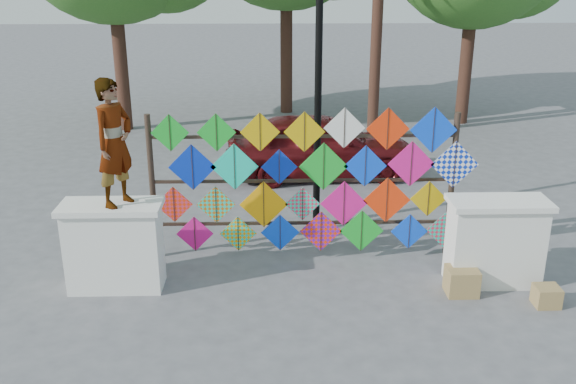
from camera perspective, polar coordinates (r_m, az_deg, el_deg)
The scene contains 9 objects.
ground at distance 9.57m, azimuth 1.52°, elevation -7.65°, with size 80.00×80.00×0.00m, color slate.
parapet_left at distance 9.36m, azimuth -15.19°, elevation -4.64°, with size 1.40×0.65×1.28m.
parapet_right at distance 9.63m, azimuth 17.92°, elevation -4.20°, with size 1.40×0.65×1.28m.
kite_rack at distance 9.76m, azimuth 2.13°, elevation 0.79°, with size 5.00×0.24×2.40m.
vendor_woman at distance 8.82m, azimuth -15.19°, elevation 4.23°, with size 0.63×0.41×1.73m, color #99999E.
sedan at distance 13.80m, azimuth 2.84°, elevation 4.20°, with size 1.63×4.04×1.38m, color #5A0F12.
lamppost at distance 10.64m, azimuth 2.72°, elevation 10.52°, with size 0.28×0.28×4.46m.
cardboard_box_near at distance 9.39m, azimuth 15.18°, elevation -7.65°, with size 0.43×0.38×0.38m, color #988049.
cardboard_box_far at distance 9.48m, azimuth 21.99°, elevation -8.57°, with size 0.33×0.30×0.28m, color #988049.
Camera 1 is at (-0.48, -8.46, 4.44)m, focal length 40.00 mm.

